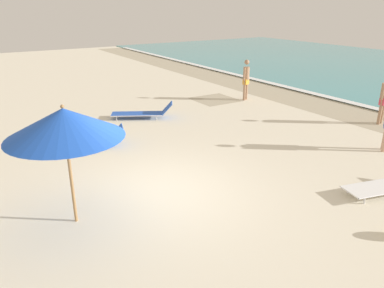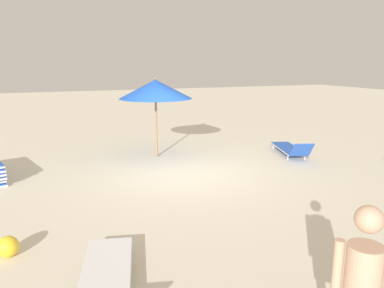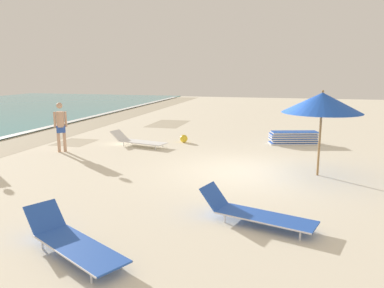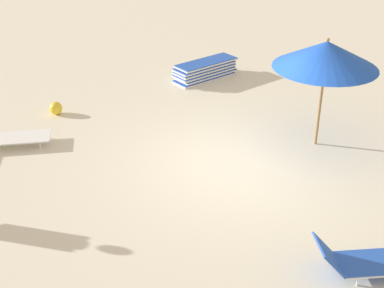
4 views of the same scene
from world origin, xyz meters
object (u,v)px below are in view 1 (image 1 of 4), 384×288
(sun_lounger_beside_umbrella, at_px, (143,113))
(beachgoer_wading_adult, at_px, (246,77))
(beach_umbrella, at_px, (64,123))
(sun_lounger_under_umbrella, at_px, (87,141))
(beachgoer_shoreline_child, at_px, (384,96))

(sun_lounger_beside_umbrella, height_order, beachgoer_wading_adult, beachgoer_wading_adult)
(beach_umbrella, relative_size, sun_lounger_under_umbrella, 1.03)
(sun_lounger_beside_umbrella, distance_m, beachgoer_wading_adult, 5.13)
(beach_umbrella, bearing_deg, beachgoer_wading_adult, 122.93)
(sun_lounger_under_umbrella, bearing_deg, sun_lounger_beside_umbrella, 142.68)
(beach_umbrella, height_order, beachgoer_shoreline_child, beach_umbrella)
(sun_lounger_beside_umbrella, relative_size, beachgoer_shoreline_child, 1.29)
(beach_umbrella, xyz_separation_m, sun_lounger_under_umbrella, (-3.82, 1.41, -1.80))
(sun_lounger_under_umbrella, bearing_deg, beachgoer_wading_adult, 122.64)
(beachgoer_wading_adult, bearing_deg, sun_lounger_under_umbrella, -8.26)
(sun_lounger_under_umbrella, height_order, sun_lounger_beside_umbrella, sun_lounger_under_umbrella)
(beach_umbrella, relative_size, sun_lounger_beside_umbrella, 1.04)
(beach_umbrella, relative_size, beachgoer_wading_adult, 1.34)
(beach_umbrella, distance_m, beachgoer_wading_adult, 10.99)
(sun_lounger_beside_umbrella, relative_size, beachgoer_wading_adult, 1.29)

